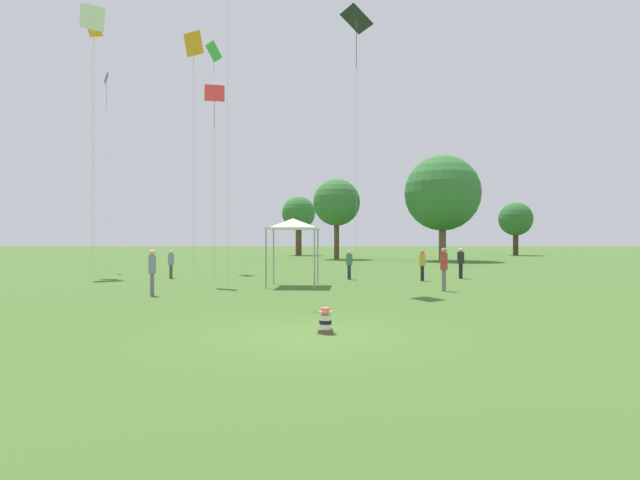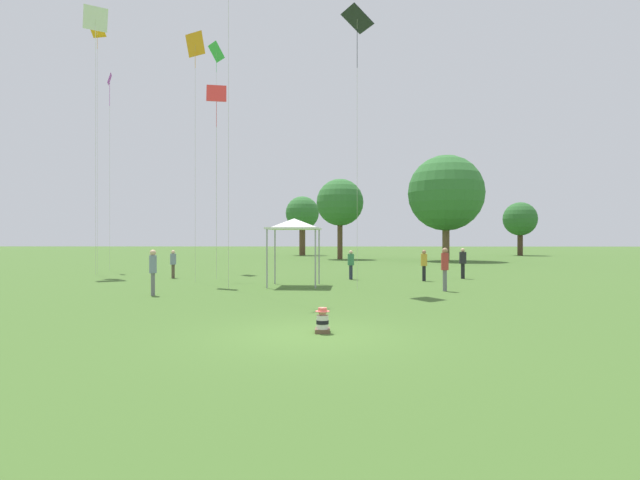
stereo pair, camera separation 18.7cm
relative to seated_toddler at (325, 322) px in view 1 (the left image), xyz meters
name	(u,v)px [view 1 (the left image)]	position (x,y,z in m)	size (l,w,h in m)	color
ground_plane	(313,335)	(-0.29, -0.27, -0.27)	(300.00, 300.00, 0.00)	#426628
seated_toddler	(325,322)	(0.00, 0.00, 0.00)	(0.35, 0.47, 0.61)	brown
person_standing_0	(422,262)	(5.15, 14.83, 0.72)	(0.47, 0.47, 1.65)	black
person_standing_1	(171,262)	(-8.80, 16.50, 0.69)	(0.44, 0.44, 1.60)	brown
person_standing_2	(152,267)	(-6.80, 7.72, 0.85)	(0.40, 0.40, 1.81)	slate
person_standing_3	(461,261)	(7.65, 16.51, 0.75)	(0.54, 0.54, 1.72)	black
person_standing_4	(444,265)	(5.06, 9.61, 0.87)	(0.34, 0.34, 1.85)	slate
person_standing_5	(349,262)	(1.31, 15.85, 0.69)	(0.50, 0.50, 1.61)	#282D42
canopy_tent	(293,225)	(-1.54, 11.85, 2.65)	(2.58, 2.58, 3.21)	white
kite_0	(94,41)	(-15.06, 20.50, 14.88)	(1.04, 0.78, 16.27)	orange
kite_1	(214,58)	(-7.93, 23.49, 14.85)	(1.35, 1.43, 16.08)	green
kite_2	(193,50)	(-6.85, 14.01, 11.76)	(1.14, 0.83, 12.91)	orange
kite_4	(215,98)	(-6.26, 16.29, 9.94)	(1.17, 0.65, 11.00)	red
kite_7	(106,91)	(-15.59, 23.50, 12.54)	(0.48, 0.79, 14.04)	#B738C6
kite_8	(356,26)	(1.37, 10.46, 11.47)	(1.48, 1.58, 12.40)	#1E2328
kite_9	(92,24)	(-14.71, 19.53, 15.57)	(1.50, 1.22, 16.89)	white
distant_tree_0	(299,214)	(-3.80, 58.33, 5.59)	(4.69, 4.69, 8.31)	brown
distant_tree_1	(442,193)	(12.12, 40.04, 6.75)	(7.82, 7.82, 10.95)	brown
distant_tree_2	(516,219)	(26.62, 58.29, 4.77)	(4.66, 4.66, 7.43)	#473323
distant_tree_3	(337,203)	(1.25, 44.53, 6.11)	(5.30, 5.30, 9.07)	brown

